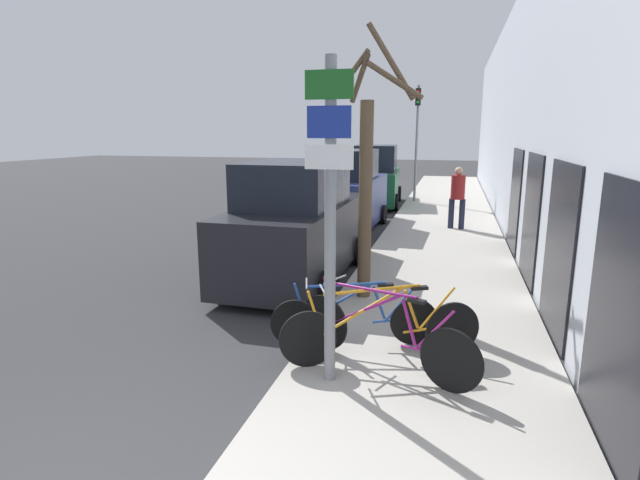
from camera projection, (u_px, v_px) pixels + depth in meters
The scene contains 13 objects.
ground_plane at pixel (348, 235), 14.19m from camera, with size 80.00×80.00×0.00m, color #333335.
sidewalk_curb at pixel (444, 220), 16.17m from camera, with size 3.20×32.00×0.15m.
building_facade at pixel (509, 120), 14.97m from camera, with size 0.23×32.00×6.50m.
signpost at pixel (330, 214), 5.24m from camera, with size 0.51×0.14×3.49m.
bicycle_0 at pixel (382, 335), 5.82m from camera, with size 2.25×1.03×0.98m.
bicycle_1 at pixel (382, 329), 6.01m from camera, with size 2.29×1.07×0.96m.
bicycle_2 at pixel (355, 318), 6.46m from camera, with size 2.10×0.72×0.87m.
parked_car_0 at pixel (297, 227), 9.79m from camera, with size 2.11×4.57×2.34m.
parked_car_1 at pixel (345, 194), 14.80m from camera, with size 2.13×4.20×2.38m.
parked_car_2 at pixel (375, 179), 19.79m from camera, with size 2.23×4.41×2.38m.
pedestrian_near at pixel (458, 193), 14.22m from camera, with size 0.46×0.39×1.77m.
street_tree at pixel (367, 180), 8.11m from camera, with size 1.66×0.87×4.38m.
traffic_light at pixel (417, 128), 19.49m from camera, with size 0.20×0.30×4.50m.
Camera 1 is at (2.81, -2.43, 2.89)m, focal length 28.00 mm.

